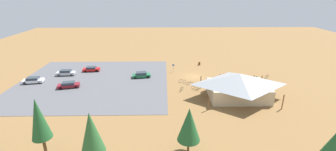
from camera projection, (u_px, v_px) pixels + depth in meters
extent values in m
plane|color=olive|center=(194.00, 76.00, 58.12)|extent=(160.00, 160.00, 0.00)
cube|color=#56565B|center=(94.00, 81.00, 54.94)|extent=(34.91, 31.92, 0.05)
cube|color=#C6B28E|center=(238.00, 91.00, 46.28)|extent=(11.42, 7.75, 2.91)
pyramid|color=#93999E|center=(239.00, 79.00, 45.37)|extent=(13.83, 10.17, 2.28)
cylinder|color=brown|center=(261.00, 82.00, 50.99)|extent=(0.20, 0.20, 2.91)
cylinder|color=brown|center=(201.00, 82.00, 50.76)|extent=(0.20, 0.20, 2.91)
cylinder|color=brown|center=(283.00, 102.00, 41.80)|extent=(0.20, 0.20, 2.91)
cylinder|color=brown|center=(209.00, 103.00, 41.58)|extent=(0.20, 0.20, 2.91)
cylinder|color=brown|center=(199.00, 63.00, 66.79)|extent=(0.60, 0.60, 0.90)
cylinder|color=#99999E|center=(173.00, 68.00, 60.96)|extent=(0.08, 0.08, 2.20)
cube|color=#1959B2|center=(173.00, 65.00, 60.68)|extent=(0.56, 0.04, 0.40)
cone|color=#2D6633|center=(91.00, 133.00, 27.04)|extent=(2.92, 2.92, 5.31)
cylinder|color=brown|center=(188.00, 146.00, 30.68)|extent=(0.30, 0.30, 2.08)
cone|color=#235B2D|center=(189.00, 124.00, 29.50)|extent=(3.03, 3.03, 4.64)
cone|color=#235B2D|center=(334.00, 147.00, 25.57)|extent=(3.01, 3.01, 4.39)
cylinder|color=brown|center=(45.00, 146.00, 30.17)|extent=(0.39, 0.39, 2.69)
cone|color=#235B2D|center=(39.00, 119.00, 28.72)|extent=(2.48, 2.48, 5.59)
torus|color=black|center=(192.00, 83.00, 52.97)|extent=(0.67, 0.12, 0.67)
torus|color=black|center=(187.00, 83.00, 53.06)|extent=(0.67, 0.12, 0.67)
cylinder|color=black|center=(190.00, 83.00, 52.97)|extent=(0.88, 0.14, 0.04)
cylinder|color=black|center=(190.00, 82.00, 52.92)|extent=(0.04, 0.04, 0.44)
cube|color=black|center=(190.00, 82.00, 52.84)|extent=(0.21, 0.10, 0.05)
cylinder|color=black|center=(188.00, 82.00, 52.97)|extent=(0.04, 0.04, 0.42)
cylinder|color=black|center=(188.00, 82.00, 52.90)|extent=(0.09, 0.48, 0.03)
torus|color=black|center=(224.00, 76.00, 57.17)|extent=(0.67, 0.31, 0.71)
torus|color=black|center=(220.00, 76.00, 57.53)|extent=(0.67, 0.31, 0.71)
cylinder|color=red|center=(222.00, 76.00, 57.31)|extent=(0.89, 0.40, 0.04)
cylinder|color=red|center=(223.00, 75.00, 57.22)|extent=(0.04, 0.04, 0.42)
cube|color=black|center=(223.00, 75.00, 57.14)|extent=(0.22, 0.15, 0.05)
cylinder|color=red|center=(221.00, 75.00, 57.42)|extent=(0.04, 0.04, 0.45)
cylinder|color=black|center=(221.00, 74.00, 57.34)|extent=(0.22, 0.45, 0.03)
torus|color=black|center=(193.00, 87.00, 50.67)|extent=(0.61, 0.49, 0.74)
torus|color=black|center=(197.00, 89.00, 50.06)|extent=(0.61, 0.49, 0.74)
cylinder|color=orange|center=(195.00, 88.00, 50.32)|extent=(0.79, 0.63, 0.04)
cylinder|color=orange|center=(194.00, 87.00, 50.40)|extent=(0.04, 0.04, 0.44)
cube|color=black|center=(194.00, 86.00, 50.32)|extent=(0.21, 0.19, 0.05)
cylinder|color=orange|center=(197.00, 88.00, 50.05)|extent=(0.04, 0.04, 0.45)
cylinder|color=black|center=(197.00, 87.00, 49.97)|extent=(0.32, 0.40, 0.03)
torus|color=black|center=(252.00, 78.00, 55.90)|extent=(0.50, 0.57, 0.71)
torus|color=black|center=(254.00, 77.00, 56.69)|extent=(0.50, 0.57, 0.71)
cylinder|color=#2347B7|center=(253.00, 77.00, 56.26)|extent=(0.69, 0.79, 0.04)
cylinder|color=#2347B7|center=(253.00, 77.00, 56.09)|extent=(0.04, 0.04, 0.39)
cube|color=black|center=(253.00, 76.00, 56.02)|extent=(0.19, 0.20, 0.05)
cylinder|color=#2347B7|center=(254.00, 76.00, 56.53)|extent=(0.04, 0.04, 0.48)
cylinder|color=black|center=(254.00, 75.00, 56.45)|extent=(0.38, 0.34, 0.03)
torus|color=black|center=(267.00, 85.00, 52.00)|extent=(0.72, 0.14, 0.72)
torus|color=black|center=(263.00, 85.00, 51.84)|extent=(0.72, 0.14, 0.72)
cylinder|color=#722D9E|center=(265.00, 85.00, 51.88)|extent=(0.97, 0.17, 0.04)
cylinder|color=#722D9E|center=(266.00, 84.00, 51.88)|extent=(0.04, 0.04, 0.40)
cube|color=black|center=(266.00, 83.00, 51.81)|extent=(0.21, 0.11, 0.05)
cylinder|color=#722D9E|center=(264.00, 84.00, 51.77)|extent=(0.04, 0.04, 0.46)
cylinder|color=black|center=(264.00, 83.00, 51.69)|extent=(0.10, 0.48, 0.03)
torus|color=black|center=(230.00, 79.00, 55.60)|extent=(0.48, 0.64, 0.76)
torus|color=black|center=(232.00, 78.00, 56.37)|extent=(0.48, 0.64, 0.76)
cylinder|color=yellow|center=(231.00, 78.00, 55.94)|extent=(0.57, 0.77, 0.04)
cylinder|color=yellow|center=(231.00, 78.00, 55.77)|extent=(0.04, 0.04, 0.41)
cube|color=black|center=(231.00, 77.00, 55.70)|extent=(0.18, 0.21, 0.05)
cylinder|color=yellow|center=(232.00, 77.00, 56.21)|extent=(0.04, 0.04, 0.44)
cylinder|color=black|center=(232.00, 76.00, 56.13)|extent=(0.41, 0.31, 0.03)
torus|color=black|center=(257.00, 85.00, 52.23)|extent=(0.26, 0.63, 0.66)
torus|color=black|center=(254.00, 83.00, 53.17)|extent=(0.26, 0.63, 0.66)
cylinder|color=#197A7F|center=(255.00, 83.00, 52.66)|extent=(0.37, 0.94, 0.04)
cylinder|color=#197A7F|center=(256.00, 83.00, 52.46)|extent=(0.04, 0.04, 0.39)
cube|color=black|center=(256.00, 83.00, 52.39)|extent=(0.14, 0.22, 0.05)
cylinder|color=#197A7F|center=(254.00, 82.00, 53.00)|extent=(0.04, 0.04, 0.41)
cylinder|color=black|center=(254.00, 82.00, 52.93)|extent=(0.46, 0.19, 0.03)
torus|color=black|center=(270.00, 83.00, 53.20)|extent=(0.40, 0.55, 0.64)
torus|color=black|center=(271.00, 82.00, 53.97)|extent=(0.40, 0.55, 0.64)
cylinder|color=#B7B7BC|center=(270.00, 82.00, 53.55)|extent=(0.54, 0.76, 0.04)
cylinder|color=#B7B7BC|center=(270.00, 82.00, 53.37)|extent=(0.04, 0.04, 0.43)
cube|color=black|center=(270.00, 81.00, 53.30)|extent=(0.18, 0.21, 0.05)
cylinder|color=#B7B7BC|center=(271.00, 81.00, 53.82)|extent=(0.04, 0.04, 0.40)
cylinder|color=black|center=(271.00, 80.00, 53.75)|extent=(0.41, 0.30, 0.03)
torus|color=black|center=(183.00, 88.00, 50.24)|extent=(0.39, 0.67, 0.74)
torus|color=black|center=(181.00, 90.00, 49.37)|extent=(0.39, 0.67, 0.74)
cylinder|color=#1E7F38|center=(182.00, 89.00, 49.76)|extent=(0.49, 0.87, 0.04)
cylinder|color=#1E7F38|center=(182.00, 88.00, 49.89)|extent=(0.04, 0.04, 0.38)
cube|color=black|center=(182.00, 87.00, 49.83)|extent=(0.17, 0.21, 0.05)
cylinder|color=#1E7F38|center=(181.00, 89.00, 49.37)|extent=(0.04, 0.04, 0.51)
cylinder|color=black|center=(181.00, 88.00, 49.28)|extent=(0.44, 0.26, 0.03)
torus|color=black|center=(180.00, 81.00, 54.32)|extent=(0.66, 0.38, 0.73)
torus|color=black|center=(184.00, 82.00, 53.88)|extent=(0.66, 0.38, 0.73)
cylinder|color=silver|center=(182.00, 81.00, 54.06)|extent=(0.88, 0.49, 0.04)
cylinder|color=silver|center=(182.00, 80.00, 54.11)|extent=(0.04, 0.04, 0.40)
cube|color=black|center=(182.00, 80.00, 54.04)|extent=(0.21, 0.16, 0.05)
cylinder|color=silver|center=(184.00, 81.00, 53.84)|extent=(0.04, 0.04, 0.49)
cylinder|color=black|center=(184.00, 80.00, 53.75)|extent=(0.25, 0.44, 0.03)
torus|color=black|center=(265.00, 77.00, 56.54)|extent=(0.56, 0.41, 0.66)
torus|color=black|center=(268.00, 77.00, 57.13)|extent=(0.56, 0.41, 0.66)
cylinder|color=black|center=(267.00, 77.00, 56.79)|extent=(0.81, 0.60, 0.04)
cylinder|color=black|center=(266.00, 77.00, 56.66)|extent=(0.04, 0.04, 0.36)
cube|color=black|center=(266.00, 76.00, 56.60)|extent=(0.21, 0.18, 0.05)
cylinder|color=black|center=(268.00, 76.00, 56.99)|extent=(0.04, 0.04, 0.44)
cylinder|color=black|center=(268.00, 75.00, 56.91)|extent=(0.31, 0.41, 0.03)
torus|color=black|center=(241.00, 79.00, 55.29)|extent=(0.57, 0.54, 0.75)
torus|color=black|center=(239.00, 80.00, 54.64)|extent=(0.57, 0.54, 0.75)
cylinder|color=red|center=(240.00, 79.00, 54.92)|extent=(0.70, 0.65, 0.04)
cylinder|color=red|center=(240.00, 79.00, 55.00)|extent=(0.04, 0.04, 0.44)
cube|color=black|center=(241.00, 78.00, 54.93)|extent=(0.20, 0.19, 0.05)
cylinder|color=red|center=(239.00, 79.00, 54.62)|extent=(0.04, 0.04, 0.48)
cylinder|color=black|center=(239.00, 78.00, 54.53)|extent=(0.35, 0.37, 0.03)
cube|color=maroon|center=(69.00, 85.00, 51.28)|extent=(4.90, 2.81, 0.59)
cube|color=#2D3842|center=(68.00, 83.00, 51.09)|extent=(2.88, 2.14, 0.53)
cylinder|color=black|center=(61.00, 88.00, 50.27)|extent=(0.67, 0.36, 0.64)
cylinder|color=black|center=(62.00, 85.00, 51.72)|extent=(0.67, 0.36, 0.64)
cylinder|color=black|center=(76.00, 87.00, 50.98)|extent=(0.67, 0.36, 0.64)
cylinder|color=black|center=(77.00, 84.00, 52.43)|extent=(0.67, 0.36, 0.64)
cube|color=#BCBCC1|center=(66.00, 73.00, 58.67)|extent=(4.66, 2.03, 0.63)
cube|color=#2D3842|center=(66.00, 71.00, 58.46)|extent=(2.65, 1.69, 0.56)
cylinder|color=black|center=(59.00, 75.00, 57.92)|extent=(0.65, 0.26, 0.64)
cylinder|color=black|center=(61.00, 73.00, 59.34)|extent=(0.65, 0.26, 0.64)
cylinder|color=black|center=(71.00, 75.00, 58.16)|extent=(0.65, 0.26, 0.64)
cylinder|color=black|center=(73.00, 73.00, 59.58)|extent=(0.65, 0.26, 0.64)
cube|color=red|center=(91.00, 69.00, 61.56)|extent=(4.44, 2.12, 0.57)
cube|color=#2D3842|center=(91.00, 68.00, 61.38)|extent=(2.53, 1.76, 0.48)
cylinder|color=black|center=(85.00, 71.00, 60.76)|extent=(0.65, 0.27, 0.64)
cylinder|color=black|center=(87.00, 69.00, 62.24)|extent=(0.65, 0.27, 0.64)
cylinder|color=black|center=(97.00, 71.00, 61.02)|extent=(0.65, 0.27, 0.64)
cylinder|color=black|center=(98.00, 69.00, 62.49)|extent=(0.65, 0.27, 0.64)
cube|color=#1E6B3D|center=(141.00, 75.00, 57.29)|extent=(4.69, 2.50, 0.58)
cube|color=#2D3842|center=(141.00, 73.00, 57.09)|extent=(2.72, 1.99, 0.57)
cylinder|color=black|center=(135.00, 78.00, 56.36)|extent=(0.67, 0.31, 0.64)
cylinder|color=black|center=(135.00, 75.00, 57.88)|extent=(0.67, 0.31, 0.64)
cylinder|color=black|center=(148.00, 77.00, 56.84)|extent=(0.67, 0.31, 0.64)
cylinder|color=black|center=(147.00, 75.00, 58.35)|extent=(0.67, 0.31, 0.64)
cube|color=white|center=(33.00, 81.00, 53.86)|extent=(4.76, 2.53, 0.60)
cube|color=#2D3842|center=(33.00, 78.00, 53.66)|extent=(2.75, 2.01, 0.56)
cylinder|color=black|center=(25.00, 83.00, 52.93)|extent=(0.67, 0.31, 0.64)
cylinder|color=black|center=(28.00, 81.00, 54.46)|extent=(0.67, 0.31, 0.64)
cylinder|color=black|center=(39.00, 82.00, 53.40)|extent=(0.67, 0.31, 0.64)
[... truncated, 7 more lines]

